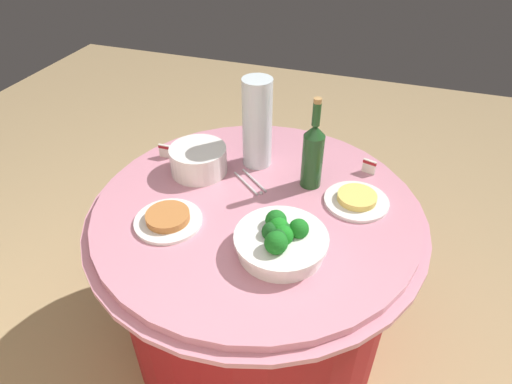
{
  "coord_description": "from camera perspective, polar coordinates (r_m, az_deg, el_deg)",
  "views": [
    {
      "loc": [
        -0.37,
        1.1,
        1.68
      ],
      "look_at": [
        0.0,
        0.0,
        0.79
      ],
      "focal_mm": 30.62,
      "sensor_mm": 36.0,
      "label": 1
    }
  ],
  "objects": [
    {
      "name": "ground_plane",
      "position": [
        2.04,
        -0.0,
        -17.94
      ],
      "size": [
        6.0,
        6.0,
        0.0
      ],
      "primitive_type": "plane",
      "color": "tan"
    },
    {
      "name": "buffet_table",
      "position": [
        1.74,
        -0.0,
        -10.9
      ],
      "size": [
        1.16,
        1.16,
        0.74
      ],
      "color": "maroon",
      "rests_on": "ground_plane"
    },
    {
      "name": "broccoli_bowl",
      "position": [
        1.29,
        3.25,
        -6.26
      ],
      "size": [
        0.28,
        0.28,
        0.12
      ],
      "color": "white",
      "rests_on": "buffet_table"
    },
    {
      "name": "plate_stack",
      "position": [
        1.63,
        -7.52,
        4.19
      ],
      "size": [
        0.21,
        0.21,
        0.1
      ],
      "color": "white",
      "rests_on": "buffet_table"
    },
    {
      "name": "wine_bottle",
      "position": [
        1.52,
        7.43,
        4.96
      ],
      "size": [
        0.07,
        0.07,
        0.34
      ],
      "color": "#204B21",
      "rests_on": "buffet_table"
    },
    {
      "name": "decorative_fruit_vase",
      "position": [
        1.62,
        0.16,
        8.3
      ],
      "size": [
        0.11,
        0.11,
        0.34
      ],
      "color": "silver",
      "rests_on": "buffet_table"
    },
    {
      "name": "serving_tongs",
      "position": [
        1.58,
        -0.64,
        1.21
      ],
      "size": [
        0.15,
        0.14,
        0.01
      ],
      "color": "silver",
      "rests_on": "buffet_table"
    },
    {
      "name": "food_plate_noodles",
      "position": [
        1.52,
        13.0,
        -0.96
      ],
      "size": [
        0.22,
        0.22,
        0.03
      ],
      "color": "white",
      "rests_on": "buffet_table"
    },
    {
      "name": "food_plate_peanuts",
      "position": [
        1.43,
        -11.41,
        -3.46
      ],
      "size": [
        0.22,
        0.22,
        0.04
      ],
      "color": "white",
      "rests_on": "buffet_table"
    },
    {
      "name": "label_placard_front",
      "position": [
        1.67,
        14.57,
        3.32
      ],
      "size": [
        0.05,
        0.02,
        0.05
      ],
      "color": "white",
      "rests_on": "buffet_table"
    },
    {
      "name": "label_placard_mid",
      "position": [
        1.75,
        -11.81,
        5.35
      ],
      "size": [
        0.05,
        0.01,
        0.05
      ],
      "color": "white",
      "rests_on": "buffet_table"
    }
  ]
}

